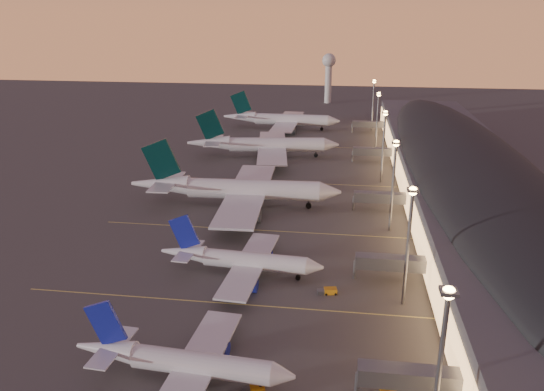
% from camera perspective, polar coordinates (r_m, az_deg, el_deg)
% --- Properties ---
extents(ground, '(700.00, 700.00, 0.00)m').
position_cam_1_polar(ground, '(118.16, -4.04, -10.29)').
color(ground, '#3B3937').
extents(airliner_narrow_south, '(37.96, 33.96, 13.56)m').
position_cam_1_polar(airliner_narrow_south, '(92.41, -9.57, -17.27)').
color(airliner_narrow_south, silver).
rests_on(airliner_narrow_south, ground).
extents(airliner_narrow_north, '(38.91, 34.82, 13.90)m').
position_cam_1_polar(airliner_narrow_north, '(123.77, -3.37, -6.96)').
color(airliner_narrow_north, silver).
rests_on(airliner_narrow_north, ground).
extents(airliner_wide_near, '(66.46, 60.48, 21.29)m').
position_cam_1_polar(airliner_wide_near, '(166.23, -3.97, 0.67)').
color(airliner_wide_near, silver).
rests_on(airliner_wide_near, ground).
extents(airliner_wide_mid, '(63.76, 58.60, 20.41)m').
position_cam_1_polar(airliner_wide_mid, '(223.33, -0.91, 5.47)').
color(airliner_wide_mid, silver).
rests_on(airliner_wide_mid, ground).
extents(airliner_wide_far, '(61.21, 55.62, 19.62)m').
position_cam_1_polar(airliner_wide_far, '(278.71, 1.00, 8.17)').
color(airliner_wide_far, silver).
rests_on(airliner_wide_far, ground).
extents(terminal_building, '(56.35, 255.00, 17.46)m').
position_cam_1_polar(terminal_building, '(184.16, 20.04, 2.45)').
color(terminal_building, '#4C4C51').
rests_on(terminal_building, ground).
extents(light_masts, '(2.20, 217.20, 25.90)m').
position_cam_1_polar(light_masts, '(170.95, 12.35, 5.01)').
color(light_masts, slate).
rests_on(light_masts, ground).
extents(radar_tower, '(9.00, 9.00, 32.50)m').
position_cam_1_polar(radar_tower, '(362.56, 6.12, 13.30)').
color(radar_tower, silver).
rests_on(radar_tower, ground).
extents(lane_markings, '(90.00, 180.36, 0.00)m').
position_cam_1_polar(lane_markings, '(153.64, -1.00, -3.04)').
color(lane_markings, '#D8C659').
rests_on(lane_markings, ground).
extents(baggage_tug_a, '(3.85, 2.46, 1.07)m').
position_cam_1_polar(baggage_tug_a, '(90.76, -1.90, -20.15)').
color(baggage_tug_a, '#C47E12').
rests_on(baggage_tug_a, ground).
extents(baggage_tug_c, '(4.42, 2.42, 1.25)m').
position_cam_1_polar(baggage_tug_c, '(117.60, 6.04, -10.19)').
color(baggage_tug_c, '#C47E12').
rests_on(baggage_tug_c, ground).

